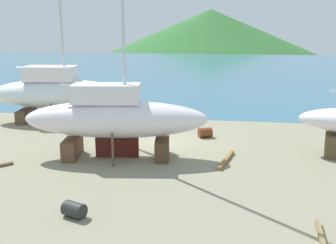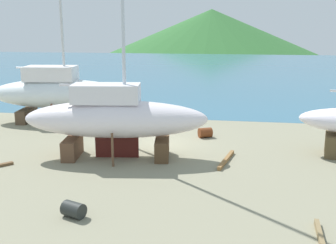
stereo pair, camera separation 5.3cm
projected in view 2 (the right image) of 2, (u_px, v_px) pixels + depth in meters
ground_plane at (149, 167)px, 19.81m from camera, size 42.50×42.50×0.00m
sea_water at (208, 69)px, 64.01m from camera, size 170.01×70.91×0.01m
headland_hill at (211, 43)px, 158.94m from camera, size 124.36×124.36×25.96m
sailboat_large_starboard at (115, 117)px, 20.75m from camera, size 9.67×3.80×17.23m
sailboat_small_center at (58, 92)px, 28.63m from camera, size 10.05×4.18×14.78m
worker at (144, 116)px, 27.05m from camera, size 0.50×0.42×1.59m
barrel_rust_near at (74, 210)px, 14.57m from camera, size 0.95×0.82×0.56m
barrel_ochre at (205, 133)px, 24.97m from camera, size 0.97×0.87×0.60m
timber_short_cross at (319, 233)px, 13.26m from camera, size 0.28×1.74×0.20m
timber_short_skew at (226, 160)px, 20.55m from camera, size 0.80×2.88×0.18m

